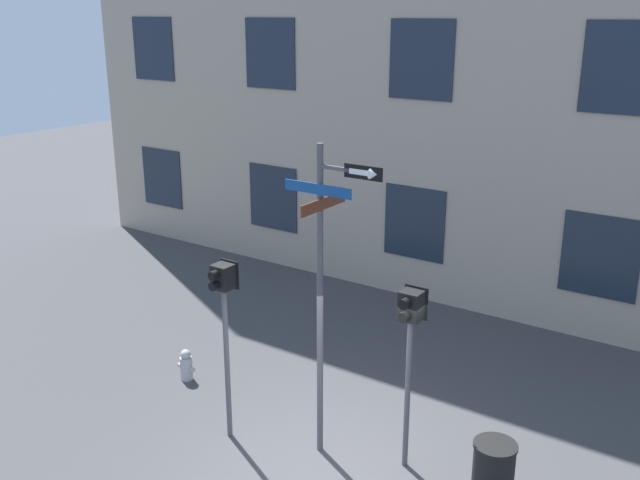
# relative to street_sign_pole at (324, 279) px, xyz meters

# --- Properties ---
(ground_plane) EXTENTS (60.00, 60.00, 0.00)m
(ground_plane) POSITION_rel_street_sign_pole_xyz_m (0.24, -0.51, -2.75)
(ground_plane) COLOR #424244
(street_sign_pole) EXTENTS (1.48, 1.03, 4.63)m
(street_sign_pole) POSITION_rel_street_sign_pole_xyz_m (0.00, 0.00, 0.00)
(street_sign_pole) COLOR #4C4C51
(street_sign_pole) RESTS_ON ground_plane
(pedestrian_signal_left) EXTENTS (0.34, 0.40, 2.84)m
(pedestrian_signal_left) POSITION_rel_street_sign_pole_xyz_m (-1.44, -0.49, -0.57)
(pedestrian_signal_left) COLOR #4C4C51
(pedestrian_signal_left) RESTS_ON ground_plane
(pedestrian_signal_right) EXTENTS (0.35, 0.40, 2.74)m
(pedestrian_signal_right) POSITION_rel_street_sign_pole_xyz_m (1.15, 0.38, -0.62)
(pedestrian_signal_right) COLOR #4C4C51
(pedestrian_signal_right) RESTS_ON ground_plane
(fire_hydrant) EXTENTS (0.38, 0.22, 0.58)m
(fire_hydrant) POSITION_rel_street_sign_pole_xyz_m (-3.25, 0.41, -2.48)
(fire_hydrant) COLOR #A5A5A8
(fire_hydrant) RESTS_ON ground_plane
(trash_bin) EXTENTS (0.58, 0.58, 0.94)m
(trash_bin) POSITION_rel_street_sign_pole_xyz_m (2.51, 0.26, -2.28)
(trash_bin) COLOR black
(trash_bin) RESTS_ON ground_plane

